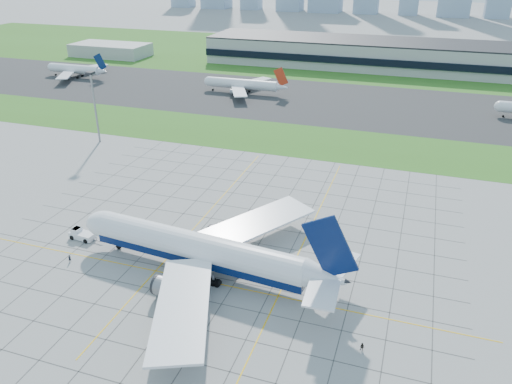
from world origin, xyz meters
TOP-DOWN VIEW (x-y plane):
  - ground at (0.00, 0.00)m, footprint 1400.00×1400.00m
  - grass_median at (0.00, 90.00)m, footprint 700.00×35.00m
  - asphalt_taxiway at (0.00, 145.00)m, footprint 700.00×75.00m
  - grass_far at (0.00, 255.00)m, footprint 700.00×145.00m
  - apron_markings at (0.43, 11.09)m, footprint 120.00×130.00m
  - terminal at (40.00, 229.87)m, footprint 260.00×43.00m
  - service_block at (-160.00, 210.00)m, footprint 50.00×25.00m
  - light_mast at (-70.00, 65.00)m, footprint 2.50×2.50m
  - airliner at (-0.48, 1.20)m, footprint 64.17×64.77m
  - pushback_tug at (-33.85, 4.54)m, footprint 9.31×3.73m
  - crew_near at (-30.06, -4.97)m, footprint 0.63×0.75m
  - crew_far at (36.26, -12.09)m, footprint 0.99×0.89m
  - distant_jet_0 at (-142.93, 150.02)m, footprint 35.95×42.66m
  - distant_jet_1 at (-43.43, 147.04)m, footprint 41.07×42.66m

SIDE VIEW (x-z plane):
  - ground at x=0.00m, z-range 0.00..0.00m
  - apron_markings at x=0.43m, z-range 0.00..0.03m
  - grass_median at x=0.00m, z-range 0.00..0.04m
  - grass_far at x=0.00m, z-range 0.00..0.04m
  - asphalt_taxiway at x=0.00m, z-range 0.01..0.05m
  - crew_far at x=36.26m, z-range 0.00..1.68m
  - crew_near at x=-30.06m, z-range 0.00..1.75m
  - pushback_tug at x=-33.85m, z-range -0.14..2.42m
  - service_block at x=-160.00m, z-range 0.00..8.00m
  - distant_jet_0 at x=-142.93m, z-range -2.55..11.52m
  - distant_jet_1 at x=-43.43m, z-range -2.55..11.52m
  - airliner at x=-0.48m, z-range -4.58..15.63m
  - terminal at x=40.00m, z-range -0.01..15.79m
  - light_mast at x=-70.00m, z-range 3.38..28.98m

